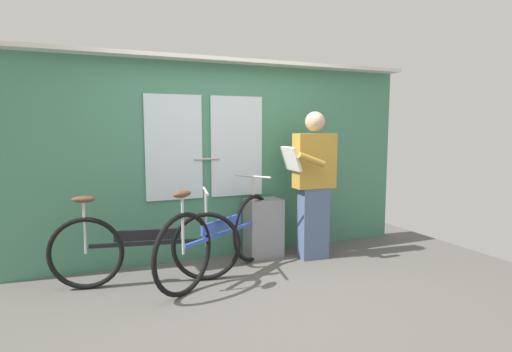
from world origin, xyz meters
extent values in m
cube|color=#56544F|center=(0.00, 0.00, -0.02)|extent=(5.53, 3.92, 0.04)
cube|color=#427F60|center=(0.00, 1.16, 1.06)|extent=(4.53, 0.08, 2.13)
cube|color=silver|center=(-0.55, 1.11, 1.23)|extent=(0.60, 0.02, 1.10)
cube|color=silver|center=(0.15, 1.11, 1.23)|extent=(0.60, 0.02, 1.10)
cylinder|color=#B2B2B7|center=(-0.20, 1.09, 1.11)|extent=(0.28, 0.02, 0.02)
cube|color=silver|center=(0.00, 1.06, 2.15)|extent=(4.53, 0.28, 0.04)
torus|color=black|center=(-0.40, 0.46, 0.33)|extent=(0.65, 0.17, 0.66)
torus|color=black|center=(-1.45, 0.67, 0.33)|extent=(0.65, 0.17, 0.66)
cube|color=black|center=(-0.93, 0.57, 0.39)|extent=(1.00, 0.23, 0.03)
cube|color=black|center=(-0.93, 0.57, 0.47)|extent=(0.58, 0.14, 0.10)
cylinder|color=#B7B7BC|center=(-1.45, 0.67, 0.57)|extent=(0.02, 0.02, 0.49)
ellipsoid|color=brown|center=(-1.45, 0.67, 0.82)|extent=(0.21, 0.13, 0.06)
cylinder|color=#B7B7BC|center=(-0.40, 0.46, 0.59)|extent=(0.02, 0.02, 0.53)
cylinder|color=#B7B7BC|center=(-0.40, 0.46, 0.86)|extent=(0.11, 0.44, 0.02)
torus|color=black|center=(0.22, 0.82, 0.36)|extent=(0.62, 0.45, 0.73)
torus|color=black|center=(-0.68, 0.20, 0.36)|extent=(0.62, 0.45, 0.73)
cube|color=#2D4CB2|center=(-0.23, 0.51, 0.42)|extent=(0.88, 0.62, 0.03)
cube|color=#2D4CB2|center=(-0.23, 0.51, 0.52)|extent=(0.51, 0.37, 0.10)
cylinder|color=#B7B7BC|center=(-0.68, 0.20, 0.62)|extent=(0.02, 0.02, 0.52)
ellipsoid|color=brown|center=(-0.68, 0.20, 0.88)|extent=(0.22, 0.19, 0.06)
cylinder|color=#B7B7BC|center=(0.22, 0.82, 0.64)|extent=(0.02, 0.02, 0.56)
cylinder|color=#B7B7BC|center=(0.22, 0.82, 0.92)|extent=(0.27, 0.38, 0.02)
cube|color=slate|center=(0.88, 0.66, 0.39)|extent=(0.32, 0.20, 0.79)
cube|color=#B78C33|center=(0.88, 0.66, 1.08)|extent=(0.45, 0.22, 0.59)
sphere|color=tan|center=(0.88, 0.66, 1.51)|extent=(0.21, 0.21, 0.21)
cube|color=silver|center=(0.60, 0.68, 1.11)|extent=(0.13, 0.35, 0.26)
cylinder|color=#B78C33|center=(0.73, 0.47, 1.11)|extent=(0.31, 0.09, 0.17)
cylinder|color=#B78C33|center=(0.75, 0.87, 1.11)|extent=(0.31, 0.09, 0.17)
cube|color=gray|center=(0.40, 0.94, 0.32)|extent=(0.39, 0.28, 0.65)
camera|label=1|loc=(-1.46, -3.22, 1.44)|focal=29.14mm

